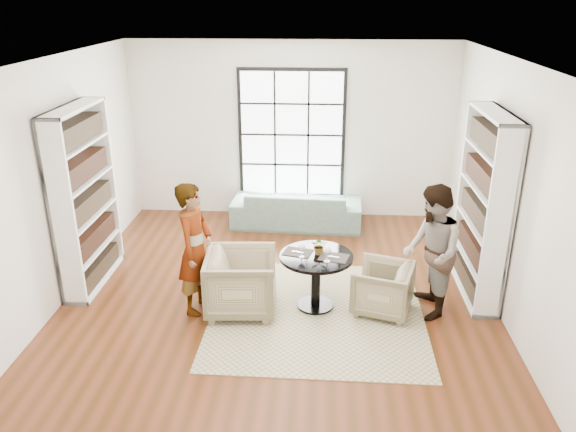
# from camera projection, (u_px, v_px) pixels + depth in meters

# --- Properties ---
(ground) EXTENTS (6.00, 6.00, 0.00)m
(ground) POSITION_uv_depth(u_px,v_px,m) (279.00, 297.00, 7.34)
(ground) COLOR #5D2916
(room_shell) EXTENTS (6.00, 6.01, 6.00)m
(room_shell) POSITION_uv_depth(u_px,v_px,m) (281.00, 192.00, 7.37)
(room_shell) COLOR silver
(room_shell) RESTS_ON ground
(rug) EXTENTS (2.63, 2.63, 0.01)m
(rug) POSITION_uv_depth(u_px,v_px,m) (317.00, 313.00, 6.96)
(rug) COLOR tan
(rug) RESTS_ON ground
(pedestal_table) EXTENTS (0.90, 0.90, 0.72)m
(pedestal_table) POSITION_uv_depth(u_px,v_px,m) (316.00, 270.00, 6.91)
(pedestal_table) COLOR black
(pedestal_table) RESTS_ON ground
(sofa) EXTENTS (2.21, 0.96, 0.63)m
(sofa) POSITION_uv_depth(u_px,v_px,m) (297.00, 207.00, 9.48)
(sofa) COLOR gray
(sofa) RESTS_ON ground
(armchair_left) EXTENTS (0.91, 0.89, 0.78)m
(armchair_left) POSITION_uv_depth(u_px,v_px,m) (241.00, 282.00, 6.89)
(armchair_left) COLOR tan
(armchair_left) RESTS_ON ground
(armchair_right) EXTENTS (0.86, 0.85, 0.63)m
(armchair_right) POSITION_uv_depth(u_px,v_px,m) (382.00, 288.00, 6.90)
(armchair_right) COLOR tan
(armchair_right) RESTS_ON ground
(person_left) EXTENTS (0.51, 0.67, 1.66)m
(person_left) POSITION_uv_depth(u_px,v_px,m) (195.00, 249.00, 6.76)
(person_left) COLOR gray
(person_left) RESTS_ON ground
(person_right) EXTENTS (0.65, 0.82, 1.65)m
(person_right) POSITION_uv_depth(u_px,v_px,m) (432.00, 252.00, 6.68)
(person_right) COLOR gray
(person_right) RESTS_ON ground
(placemat_left) EXTENTS (0.39, 0.34, 0.01)m
(placemat_left) POSITION_uv_depth(u_px,v_px,m) (298.00, 252.00, 6.91)
(placemat_left) COLOR #292724
(placemat_left) RESTS_ON pedestal_table
(placemat_right) EXTENTS (0.39, 0.34, 0.01)m
(placemat_right) POSITION_uv_depth(u_px,v_px,m) (334.00, 257.00, 6.78)
(placemat_right) COLOR #292724
(placemat_right) RESTS_ON pedestal_table
(cutlery_left) EXTENTS (0.19, 0.25, 0.01)m
(cutlery_left) POSITION_uv_depth(u_px,v_px,m) (298.00, 252.00, 6.90)
(cutlery_left) COLOR silver
(cutlery_left) RESTS_ON placemat_left
(cutlery_right) EXTENTS (0.19, 0.25, 0.01)m
(cutlery_right) POSITION_uv_depth(u_px,v_px,m) (334.00, 257.00, 6.77)
(cutlery_right) COLOR silver
(cutlery_right) RESTS_ON placemat_right
(wine_glass_left) EXTENTS (0.08, 0.08, 0.18)m
(wine_glass_left) POSITION_uv_depth(u_px,v_px,m) (302.00, 248.00, 6.74)
(wine_glass_left) COLOR silver
(wine_glass_left) RESTS_ON pedestal_table
(wine_glass_right) EXTENTS (0.09, 0.09, 0.20)m
(wine_glass_right) POSITION_uv_depth(u_px,v_px,m) (327.00, 251.00, 6.62)
(wine_glass_right) COLOR silver
(wine_glass_right) RESTS_ON pedestal_table
(flower_centerpiece) EXTENTS (0.21, 0.19, 0.22)m
(flower_centerpiece) POSITION_uv_depth(u_px,v_px,m) (320.00, 246.00, 6.83)
(flower_centerpiece) COLOR gray
(flower_centerpiece) RESTS_ON pedestal_table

